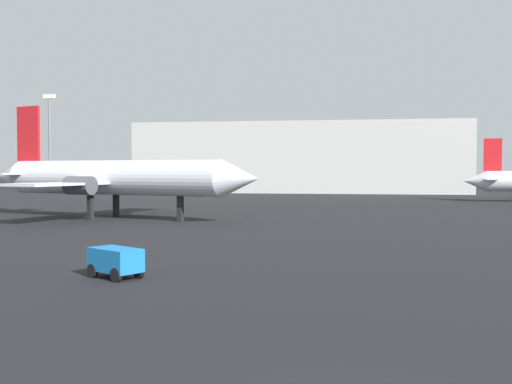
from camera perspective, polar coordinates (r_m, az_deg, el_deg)
The scene contains 4 objects.
airplane_on_taxiway at distance 59.56m, azimuth -13.37°, elevation 1.32°, with size 30.34×21.27×11.07m.
baggage_cart at distance 27.32m, azimuth -12.95°, elevation -6.24°, with size 2.73×2.35×1.30m.
light_mast_left at distance 124.59m, azimuth -18.65°, elevation 4.86°, with size 2.40×0.50×18.95m.
terminal_building at distance 127.87m, azimuth 4.36°, elevation 3.15°, with size 64.49×26.67×13.67m, color #B7B7B2.
Camera 1 is at (0.06, -11.01, 4.75)m, focal length 42.96 mm.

